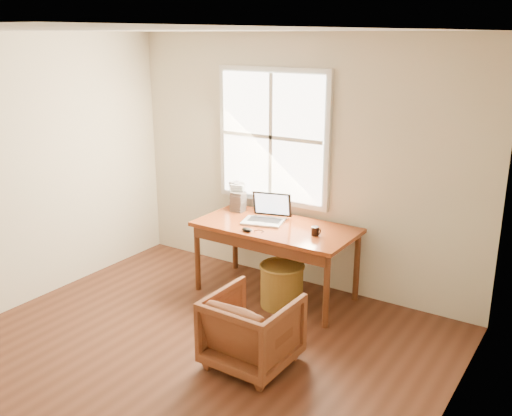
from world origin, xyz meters
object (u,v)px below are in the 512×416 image
(laptop, at_px, (263,210))
(cd_stack_a, at_px, (238,197))
(coffee_mug, at_px, (315,231))
(desk, at_px, (276,227))
(wicker_stool, at_px, (282,286))
(armchair, at_px, (252,330))

(laptop, height_order, cd_stack_a, cd_stack_a)
(coffee_mug, distance_m, cd_stack_a, 1.13)
(laptop, bearing_deg, desk, -15.94)
(desk, height_order, cd_stack_a, cd_stack_a)
(desk, distance_m, wicker_stool, 0.58)
(desk, xyz_separation_m, laptop, (-0.15, 0.00, 0.15))
(desk, bearing_deg, coffee_mug, -5.52)
(armchair, relative_size, wicker_stool, 1.60)
(desk, bearing_deg, cd_stack_a, 158.38)
(wicker_stool, relative_size, laptop, 1.13)
(coffee_mug, bearing_deg, armchair, -62.79)
(wicker_stool, bearing_deg, cd_stack_a, 152.26)
(wicker_stool, xyz_separation_m, cd_stack_a, (-0.81, 0.43, 0.68))
(laptop, bearing_deg, coffee_mug, -20.01)
(armchair, xyz_separation_m, cd_stack_a, (-1.14, 1.46, 0.58))
(armchair, relative_size, cd_stack_a, 2.42)
(desk, xyz_separation_m, cd_stack_a, (-0.63, 0.25, 0.16))
(wicker_stool, height_order, coffee_mug, coffee_mug)
(armchair, bearing_deg, wicker_stool, -71.13)
(wicker_stool, distance_m, coffee_mug, 0.66)
(coffee_mug, bearing_deg, cd_stack_a, -170.50)
(armchair, xyz_separation_m, coffee_mug, (-0.05, 1.17, 0.49))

